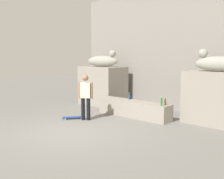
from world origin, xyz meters
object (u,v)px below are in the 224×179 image
object	(u,v)px
skater	(86,95)
skateboard	(73,117)
bottle_blue	(129,97)
bottle_green	(162,102)
statue_reclining_right	(218,63)
bottle_brown	(165,102)
statue_reclining_left	(103,61)

from	to	relation	value
skater	skateboard	world-z (taller)	skater
bottle_blue	bottle_green	bearing A→B (deg)	-9.50
statue_reclining_right	bottle_blue	xyz separation A→B (m)	(-3.13, -0.93, -1.37)
bottle_brown	statue_reclining_left	bearing A→B (deg)	165.60
statue_reclining_right	skateboard	xyz separation A→B (m)	(-4.15, -2.96, -2.03)
statue_reclining_left	statue_reclining_right	distance (m)	5.56
bottle_green	bottle_blue	xyz separation A→B (m)	(-1.71, 0.29, -0.02)
statue_reclining_left	skateboard	xyz separation A→B (m)	(1.42, -2.98, -2.03)
skateboard	statue_reclining_right	bearing A→B (deg)	-19.57
bottle_brown	statue_reclining_right	bearing A→B (deg)	37.59
bottle_green	bottle_brown	size ratio (longest dim) A/B	1.17
skateboard	bottle_blue	world-z (taller)	bottle_blue
skater	bottle_brown	size ratio (longest dim) A/B	6.10
skater	bottle_blue	size ratio (longest dim) A/B	6.12
statue_reclining_left	skateboard	bearing A→B (deg)	-78.10
statue_reclining_left	bottle_blue	distance (m)	2.95
statue_reclining_left	skater	xyz separation A→B (m)	(1.87, -2.74, -1.18)
skater	bottle_blue	world-z (taller)	skater
statue_reclining_right	skater	world-z (taller)	statue_reclining_right
bottle_green	bottle_blue	bearing A→B (deg)	170.50
skateboard	bottle_brown	size ratio (longest dim) A/B	2.81
statue_reclining_right	bottle_blue	bearing A→B (deg)	4.47
statue_reclining_right	bottle_brown	size ratio (longest dim) A/B	6.14
statue_reclining_left	bottle_brown	distance (m)	4.53
skateboard	bottle_green	bearing A→B (deg)	-22.51
statue_reclining_right	bottle_green	size ratio (longest dim) A/B	5.23
statue_reclining_left	skateboard	size ratio (longest dim) A/B	2.19
skater	bottle_blue	bearing A→B (deg)	35.23
statue_reclining_right	bottle_brown	bearing A→B (deg)	25.44
bottle_brown	skater	bearing A→B (deg)	-144.31
statue_reclining_left	skateboard	distance (m)	3.87
statue_reclining_left	skater	size ratio (longest dim) A/B	1.01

